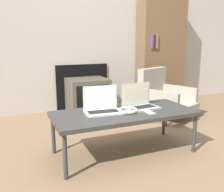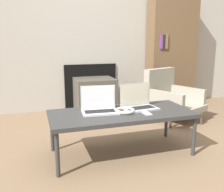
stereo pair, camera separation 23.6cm
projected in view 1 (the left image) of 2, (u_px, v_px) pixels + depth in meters
name	position (u px, v px, depth m)	size (l,w,h in m)	color
ground_plane	(134.00, 162.00, 2.25)	(14.00, 14.00, 0.00)	#7A6047
wall_back	(74.00, 26.00, 3.77)	(7.00, 0.08, 2.60)	#ADA89E
table	(124.00, 115.00, 2.36)	(1.34, 0.59, 0.41)	#333333
laptop_left	(102.00, 106.00, 2.33)	(0.35, 0.24, 0.24)	silver
laptop_right	(139.00, 102.00, 2.48)	(0.35, 0.24, 0.24)	#B2B2B7
headphones	(128.00, 110.00, 2.34)	(0.19, 0.19, 0.03)	beige
phone	(149.00, 112.00, 2.33)	(0.06, 0.14, 0.01)	silver
tv	(88.00, 96.00, 3.75)	(0.58, 0.52, 0.52)	#4C473D
armchair	(162.00, 95.00, 3.54)	(0.77, 0.83, 0.69)	gray
bookshelf	(161.00, 53.00, 4.24)	(0.80, 0.32, 1.72)	brown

